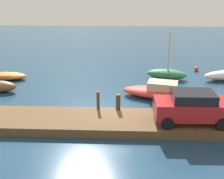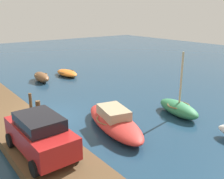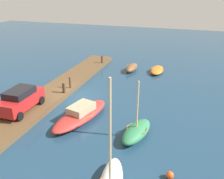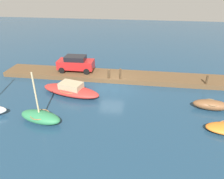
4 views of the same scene
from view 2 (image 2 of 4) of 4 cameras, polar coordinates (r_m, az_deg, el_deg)
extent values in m
plane|color=navy|center=(16.34, -13.76, -6.30)|extent=(84.00, 84.00, 0.00)
cube|color=brown|center=(15.66, -20.34, -6.99)|extent=(24.34, 2.88, 0.48)
ellipsoid|color=orange|center=(26.68, -9.91, 3.61)|extent=(3.23, 1.47, 0.57)
torus|color=olive|center=(26.65, -9.92, 3.94)|extent=(1.52, 1.52, 0.07)
ellipsoid|color=#B72D28|center=(14.49, 0.48, -7.20)|extent=(6.03, 3.20, 0.77)
torus|color=olive|center=(14.40, 0.49, -6.43)|extent=(2.39, 2.39, 0.07)
cube|color=tan|center=(14.36, 0.35, -5.15)|extent=(2.27, 1.72, 0.59)
ellipsoid|color=#2D7A4C|center=(16.88, 14.42, -4.07)|extent=(3.53, 1.98, 0.83)
torus|color=olive|center=(16.80, 14.48, -3.35)|extent=(1.65, 1.65, 0.07)
cylinder|color=#C6B284|center=(16.26, 15.05, 2.20)|extent=(0.12, 0.12, 3.35)
ellipsoid|color=brown|center=(25.03, -15.32, 2.68)|extent=(2.92, 1.31, 0.83)
torus|color=olive|center=(24.97, -15.36, 3.19)|extent=(1.24, 1.24, 0.07)
cylinder|color=#47331E|center=(16.43, -17.54, -2.63)|extent=(0.18, 0.18, 1.10)
cylinder|color=#47331E|center=(15.40, -15.96, -4.10)|extent=(0.27, 0.27, 0.95)
cube|color=#B21E1E|center=(11.41, -15.54, -9.99)|extent=(3.96, 1.77, 0.92)
cube|color=black|center=(11.12, -15.83, -6.75)|extent=(2.23, 1.54, 0.49)
cylinder|color=black|center=(10.85, -8.11, -13.75)|extent=(0.64, 0.23, 0.64)
cylinder|color=black|center=(10.25, -16.73, -16.36)|extent=(0.64, 0.23, 0.64)
cylinder|color=black|center=(13.05, -14.31, -8.60)|extent=(0.64, 0.23, 0.64)
cylinder|color=black|center=(12.56, -21.55, -10.36)|extent=(0.64, 0.23, 0.64)
camera|label=1|loc=(16.52, -75.46, 7.70)|focal=43.75mm
camera|label=3|loc=(16.02, 70.07, 16.92)|focal=38.38mm
camera|label=4|loc=(29.87, 19.79, 21.83)|focal=33.52mm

